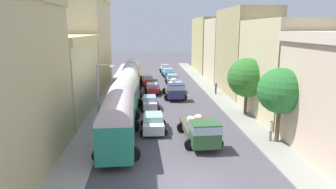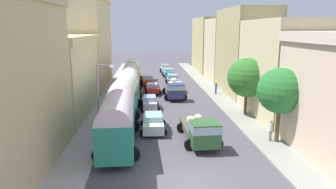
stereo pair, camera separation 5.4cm
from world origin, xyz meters
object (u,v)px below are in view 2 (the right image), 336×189
parked_bus_3 (133,70)px  car_0 (177,87)px  cargo_truck_0 (200,130)px  car_6 (153,88)px  car_7 (148,80)px  car_5 (150,102)px  car_3 (165,68)px  parked_bus_1 (126,93)px  car_2 (169,73)px  pedestrian_0 (271,130)px  parked_bus_2 (130,79)px  car_4 (153,122)px  streetlamp_near (100,93)px  parked_bus_0 (118,116)px  car_1 (173,79)px  cargo_truck_1 (174,89)px  pedestrian_1 (216,88)px

parked_bus_3 → car_0: parked_bus_3 is taller
cargo_truck_0 → car_6: size_ratio=1.69×
car_0 → car_7: 7.37m
car_5 → car_3: bearing=83.0°
parked_bus_1 → cargo_truck_0: size_ratio=1.23×
car_2 → car_7: size_ratio=0.95×
pedestrian_0 → parked_bus_3: bearing=113.7°
parked_bus_3 → parked_bus_2: bearing=-90.0°
car_5 → pedestrian_0: 14.55m
car_6 → pedestrian_0: size_ratio=2.21×
car_4 → car_2: bearing=83.2°
parked_bus_3 → streetlamp_near: bearing=-94.0°
parked_bus_3 → car_3: size_ratio=2.05×
parked_bus_2 → car_7: parked_bus_2 is taller
cargo_truck_0 → car_3: size_ratio=1.69×
car_5 → car_2: bearing=80.6°
car_2 → car_3: 6.48m
parked_bus_3 → car_5: (2.59, -16.39, -1.50)m
cargo_truck_0 → car_6: (-3.32, 19.63, -0.44)m
parked_bus_3 → car_0: size_ratio=1.98×
cargo_truck_0 → car_6: cargo_truck_0 is taller
parked_bus_0 → car_4: parked_bus_0 is taller
car_5 → streetlamp_near: bearing=-118.6°
cargo_truck_0 → car_3: cargo_truck_0 is taller
car_3 → parked_bus_2: bearing=-105.6°
car_1 → parked_bus_3: bearing=176.6°
parked_bus_0 → cargo_truck_1: parked_bus_0 is taller
cargo_truck_0 → car_5: cargo_truck_0 is taller
parked_bus_1 → car_6: bearing=73.3°
car_2 → car_4: (-3.68, -30.89, 0.00)m
parked_bus_0 → car_7: (2.47, 25.81, -1.54)m
car_0 → pedestrian_1: bearing=-23.9°
car_2 → car_5: 23.67m
car_5 → parked_bus_3: bearing=99.0°
cargo_truck_1 → car_0: (0.71, 4.02, -0.44)m
cargo_truck_0 → car_0: 20.02m
parked_bus_2 → cargo_truck_0: parked_bus_2 is taller
car_2 → car_4: size_ratio=0.94×
car_2 → cargo_truck_0: bearing=-90.1°
car_7 → pedestrian_1: bearing=-42.1°
car_3 → car_4: bearing=-95.3°
car_4 → parked_bus_2: bearing=100.6°
car_4 → car_1: bearing=80.9°
car_0 → pedestrian_0: (5.47, -20.14, 0.30)m
parked_bus_1 → car_7: parked_bus_1 is taller
car_6 → parked_bus_3: bearing=111.9°
parked_bus_1 → car_4: bearing=-64.8°
car_7 → car_0: bearing=-56.1°
car_0 → car_3: size_ratio=1.03×
parked_bus_0 → car_0: 20.83m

